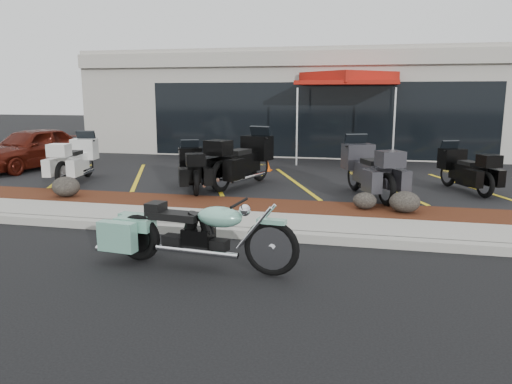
% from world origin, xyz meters
% --- Properties ---
extents(ground, '(90.00, 90.00, 0.00)m').
position_xyz_m(ground, '(0.00, 0.00, 0.00)').
color(ground, black).
rests_on(ground, ground).
extents(curb, '(24.00, 0.25, 0.15)m').
position_xyz_m(curb, '(0.00, 0.90, 0.07)').
color(curb, gray).
rests_on(curb, ground).
extents(sidewalk, '(24.00, 1.20, 0.15)m').
position_xyz_m(sidewalk, '(0.00, 1.60, 0.07)').
color(sidewalk, gray).
rests_on(sidewalk, ground).
extents(mulch_bed, '(24.00, 1.20, 0.16)m').
position_xyz_m(mulch_bed, '(0.00, 2.80, 0.08)').
color(mulch_bed, '#34140B').
rests_on(mulch_bed, ground).
extents(upper_lot, '(26.00, 9.60, 0.15)m').
position_xyz_m(upper_lot, '(0.00, 8.20, 0.07)').
color(upper_lot, black).
rests_on(upper_lot, ground).
extents(dealership_building, '(18.00, 8.16, 4.00)m').
position_xyz_m(dealership_building, '(0.00, 14.47, 2.01)').
color(dealership_building, '#A9A498').
rests_on(dealership_building, ground).
extents(boulder_left, '(0.63, 0.52, 0.45)m').
position_xyz_m(boulder_left, '(-4.70, 2.64, 0.38)').
color(boulder_left, black).
rests_on(boulder_left, mulch_bed).
extents(boulder_mid, '(0.47, 0.39, 0.33)m').
position_xyz_m(boulder_mid, '(1.79, 2.86, 0.33)').
color(boulder_mid, black).
rests_on(boulder_mid, mulch_bed).
extents(boulder_right, '(0.58, 0.49, 0.41)m').
position_xyz_m(boulder_right, '(2.54, 2.72, 0.37)').
color(boulder_right, black).
rests_on(boulder_right, mulch_bed).
extents(hero_cruiser, '(2.94, 1.04, 1.01)m').
position_xyz_m(hero_cruiser, '(0.62, -0.80, 0.51)').
color(hero_cruiser, '#72B19A').
rests_on(hero_cruiser, ground).
extents(touring_white, '(1.19, 2.30, 1.28)m').
position_xyz_m(touring_white, '(-5.70, 5.17, 0.79)').
color(touring_white, silver).
rests_on(touring_white, upper_lot).
extents(touring_black_front, '(1.51, 2.10, 1.15)m').
position_xyz_m(touring_black_front, '(-2.52, 4.66, 0.72)').
color(touring_black_front, black).
rests_on(touring_black_front, upper_lot).
extents(touring_black_mid, '(1.66, 2.65, 1.44)m').
position_xyz_m(touring_black_mid, '(-0.95, 5.62, 0.87)').
color(touring_black_mid, black).
rests_on(touring_black_mid, upper_lot).
extents(touring_grey, '(1.76, 2.48, 1.35)m').
position_xyz_m(touring_grey, '(1.52, 4.80, 0.82)').
color(touring_grey, '#2E2D33').
rests_on(touring_grey, upper_lot).
extents(touring_black_rear, '(1.49, 2.10, 1.14)m').
position_xyz_m(touring_black_rear, '(3.76, 5.87, 0.72)').
color(touring_black_rear, black).
rests_on(touring_black_rear, upper_lot).
extents(parked_car, '(2.17, 3.91, 1.26)m').
position_xyz_m(parked_car, '(-8.20, 6.21, 0.78)').
color(parked_car, '#441109').
rests_on(parked_car, upper_lot).
extents(traffic_cone, '(0.34, 0.34, 0.49)m').
position_xyz_m(traffic_cone, '(-1.17, 7.39, 0.40)').
color(traffic_cone, '#F05208').
rests_on(traffic_cone, upper_lot).
extents(popup_canopy, '(3.93, 3.93, 2.97)m').
position_xyz_m(popup_canopy, '(1.05, 10.25, 2.85)').
color(popup_canopy, silver).
rests_on(popup_canopy, upper_lot).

